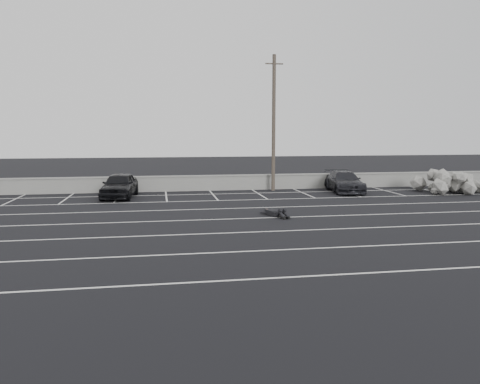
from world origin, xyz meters
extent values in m
plane|color=black|center=(0.00, 0.00, 0.00)|extent=(120.00, 120.00, 0.00)
cube|color=gray|center=(0.00, 14.00, 0.50)|extent=(50.00, 0.35, 1.00)
cube|color=gray|center=(0.00, 14.00, 1.02)|extent=(50.00, 0.45, 0.08)
cube|color=silver|center=(0.00, -6.00, 0.00)|extent=(36.00, 0.10, 0.01)
cube|color=silver|center=(0.00, -3.00, 0.00)|extent=(36.00, 0.10, 0.01)
cube|color=silver|center=(0.00, 0.00, 0.00)|extent=(36.00, 0.10, 0.01)
cube|color=silver|center=(0.00, 3.00, 0.00)|extent=(36.00, 0.10, 0.01)
cube|color=silver|center=(0.00, 6.00, 0.00)|extent=(36.00, 0.10, 0.01)
cube|color=silver|center=(0.00, 9.00, 0.00)|extent=(36.00, 0.10, 0.01)
cube|color=silver|center=(0.00, 12.00, 0.00)|extent=(36.00, 0.10, 0.01)
cube|color=silver|center=(-14.00, 11.50, 0.00)|extent=(0.10, 5.00, 0.01)
cube|color=silver|center=(-11.00, 11.50, 0.00)|extent=(0.10, 5.00, 0.01)
cube|color=silver|center=(-8.00, 11.50, 0.00)|extent=(0.10, 5.00, 0.01)
cube|color=silver|center=(-5.00, 11.50, 0.00)|extent=(0.10, 5.00, 0.01)
cube|color=silver|center=(-2.00, 11.50, 0.00)|extent=(0.10, 5.00, 0.01)
cube|color=silver|center=(1.00, 11.50, 0.00)|extent=(0.10, 5.00, 0.01)
cube|color=silver|center=(4.00, 11.50, 0.00)|extent=(0.10, 5.00, 0.01)
cube|color=silver|center=(7.00, 11.50, 0.00)|extent=(0.10, 5.00, 0.01)
cube|color=silver|center=(10.00, 11.50, 0.00)|extent=(0.10, 5.00, 0.01)
cube|color=silver|center=(13.00, 11.50, 0.00)|extent=(0.10, 5.00, 0.01)
imported|color=black|center=(-7.83, 11.34, 0.77)|extent=(2.33, 4.70, 1.54)
imported|color=black|center=(6.92, 11.63, 0.69)|extent=(2.53, 4.99, 1.39)
cylinder|color=#4C4238|center=(2.36, 13.20, 4.59)|extent=(0.25, 0.25, 9.19)
cube|color=#4C4238|center=(2.36, 13.20, 8.58)|extent=(1.23, 0.08, 0.08)
cylinder|color=#29292B|center=(7.79, 13.60, 0.39)|extent=(0.53, 0.53, 0.77)
cylinder|color=#29292B|center=(7.79, 13.60, 0.79)|extent=(0.59, 0.59, 0.04)
cube|color=black|center=(0.20, 3.03, 0.10)|extent=(0.45, 0.91, 0.02)
cube|color=#29292B|center=(0.12, 3.32, 0.06)|extent=(0.19, 0.10, 0.05)
cube|color=#29292B|center=(0.28, 2.75, 0.06)|extent=(0.19, 0.10, 0.05)
cylinder|color=black|center=(0.02, 3.29, 0.03)|extent=(0.05, 0.07, 0.06)
cylinder|color=black|center=(0.23, 3.34, 0.03)|extent=(0.05, 0.07, 0.06)
cylinder|color=black|center=(0.18, 2.72, 0.03)|extent=(0.05, 0.07, 0.06)
cylinder|color=black|center=(0.38, 2.78, 0.03)|extent=(0.05, 0.07, 0.06)
camera|label=1|loc=(-5.38, -18.11, 3.97)|focal=35.00mm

